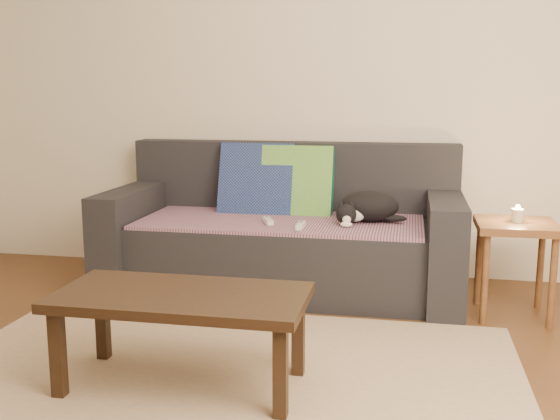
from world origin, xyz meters
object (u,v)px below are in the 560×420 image
at_px(cat, 368,207).
at_px(coffee_table, 181,305).
at_px(side_table, 516,239).
at_px(wii_remote_a, 268,221).
at_px(sofa, 284,238).
at_px(wii_remote_b, 301,226).

bearing_deg(cat, coffee_table, -128.75).
xyz_separation_m(side_table, coffee_table, (-1.44, -1.18, -0.07)).
height_order(cat, coffee_table, cat).
height_order(cat, wii_remote_a, cat).
height_order(sofa, wii_remote_b, sofa).
bearing_deg(wii_remote_a, sofa, -36.20).
bearing_deg(sofa, side_table, -11.95).
bearing_deg(sofa, wii_remote_b, -63.85).
bearing_deg(wii_remote_b, wii_remote_a, 64.71).
height_order(sofa, wii_remote_a, sofa).
xyz_separation_m(wii_remote_a, side_table, (1.35, -0.05, -0.03)).
height_order(wii_remote_a, coffee_table, wii_remote_a).
xyz_separation_m(cat, wii_remote_a, (-0.56, -0.17, -0.07)).
height_order(wii_remote_a, side_table, side_table).
distance_m(wii_remote_a, wii_remote_b, 0.23).
bearing_deg(coffee_table, sofa, 84.66).
relative_size(wii_remote_a, wii_remote_b, 1.00).
relative_size(sofa, cat, 5.05).
bearing_deg(cat, wii_remote_a, -177.03).
bearing_deg(side_table, wii_remote_a, 177.77).
bearing_deg(wii_remote_a, wii_remote_b, -138.35).
xyz_separation_m(sofa, cat, (0.51, -0.05, 0.22)).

